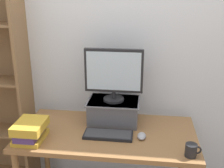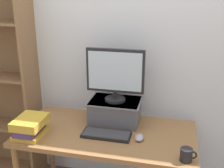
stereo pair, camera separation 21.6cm
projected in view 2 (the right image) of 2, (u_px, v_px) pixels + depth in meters
back_wall at (119, 47)px, 2.45m from camera, size 7.00×0.08×2.60m
desk at (107, 140)px, 2.25m from camera, size 1.38×0.70×0.72m
riser_box at (115, 110)px, 2.36m from camera, size 0.43×0.31×0.19m
computer_monitor at (115, 73)px, 2.25m from camera, size 0.47×0.17×0.43m
keyboard at (106, 135)px, 2.15m from camera, size 0.37×0.15×0.02m
computer_mouse at (139, 138)px, 2.10m from camera, size 0.06×0.10×0.04m
book_stack at (30, 127)px, 2.14m from camera, size 0.22×0.27×0.15m
coffee_mug at (187, 155)px, 1.83m from camera, size 0.11×0.08×0.09m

